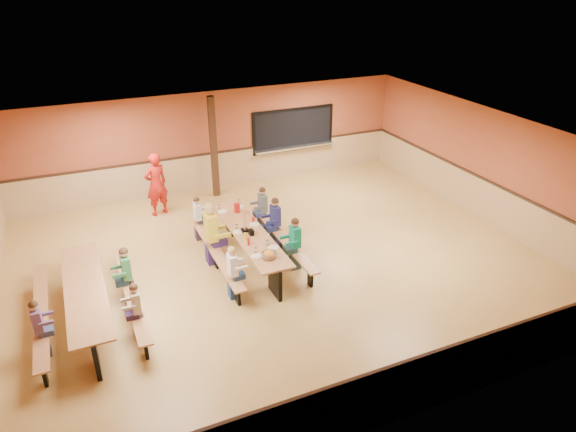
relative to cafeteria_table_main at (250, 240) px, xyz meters
name	(u,v)px	position (x,y,z in m)	size (l,w,h in m)	color
ground	(279,263)	(0.57, -0.41, -0.53)	(12.00, 12.00, 0.00)	#A57B3E
room_envelope	(279,237)	(0.57, -0.41, 0.16)	(12.04, 10.04, 3.02)	#99482C
kitchen_pass_through	(293,131)	(3.17, 4.56, 0.96)	(2.78, 0.28, 1.38)	black
structural_post	(214,148)	(0.37, 3.99, 0.97)	(0.18, 0.18, 3.00)	black
cafeteria_table_main	(250,240)	(0.00, 0.00, 0.00)	(1.91, 3.70, 0.74)	#AD7044
cafeteria_table_second	(86,297)	(-3.66, -0.86, 0.00)	(1.91, 3.70, 0.74)	#AD7044
seated_child_white_left	(233,273)	(-0.82, -1.28, 0.07)	(0.36, 0.29, 1.19)	white
seated_adult_yellow	(211,234)	(-0.82, 0.26, 0.22)	(0.51, 0.41, 1.49)	gold
seated_child_grey_left	(198,219)	(-0.82, 1.50, 0.04)	(0.33, 0.27, 1.14)	silver
seated_child_teal_right	(295,244)	(0.83, -0.74, 0.10)	(0.39, 0.32, 1.25)	#108366
seated_child_navy_right	(275,222)	(0.83, 0.42, 0.10)	(0.39, 0.32, 1.26)	navy
seated_child_char_right	(263,210)	(0.83, 1.27, 0.08)	(0.37, 0.30, 1.21)	#4E5559
seated_child_purple_sec	(39,329)	(-4.48, -1.62, 0.05)	(0.34, 0.28, 1.14)	#6B4A78
seated_child_green_sec	(127,275)	(-2.83, -0.54, 0.09)	(0.38, 0.31, 1.24)	#367D46
seated_child_tan_sec	(137,311)	(-2.83, -1.75, 0.04)	(0.33, 0.27, 1.13)	#BBB192
standing_woman	(156,184)	(-1.48, 3.37, 0.37)	(0.65, 0.43, 1.79)	red
punch_pitcher	(237,208)	(0.09, 1.14, 0.32)	(0.16, 0.16, 0.22)	#AE1817
chip_bowl	(269,255)	(0.00, -1.25, 0.29)	(0.32, 0.32, 0.15)	#FFA728
napkin_dispenser	(251,232)	(0.00, -0.14, 0.28)	(0.10, 0.14, 0.13)	black
condiment_mustard	(245,236)	(-0.20, -0.31, 0.30)	(0.06, 0.06, 0.17)	yellow
condiment_ketchup	(249,241)	(-0.21, -0.56, 0.30)	(0.06, 0.06, 0.17)	#B2140F
table_paddle	(245,226)	(-0.08, 0.08, 0.35)	(0.16, 0.16, 0.56)	black
place_settings	(249,230)	(0.00, 0.00, 0.27)	(0.65, 3.30, 0.11)	beige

